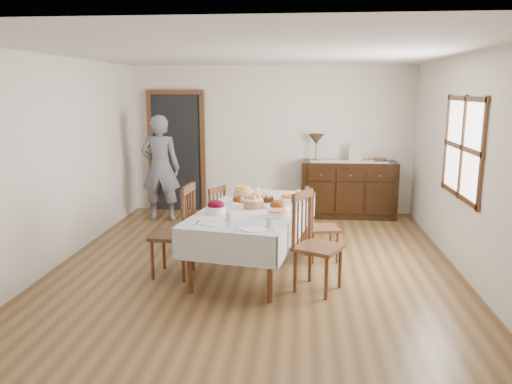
# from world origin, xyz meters

# --- Properties ---
(ground) EXTENTS (6.00, 6.00, 0.00)m
(ground) POSITION_xyz_m (0.00, 0.00, 0.00)
(ground) COLOR brown
(room_shell) EXTENTS (5.02, 6.02, 2.65)m
(room_shell) POSITION_xyz_m (-0.15, 0.42, 1.64)
(room_shell) COLOR silver
(room_shell) RESTS_ON ground
(dining_table) EXTENTS (1.54, 2.42, 0.77)m
(dining_table) POSITION_xyz_m (-0.02, 0.02, 0.68)
(dining_table) COLOR silver
(dining_table) RESTS_ON ground
(chair_left_near) EXTENTS (0.50, 0.50, 1.11)m
(chair_left_near) POSITION_xyz_m (-0.90, -0.33, 0.56)
(chair_left_near) COLOR #522F1A
(chair_left_near) RESTS_ON ground
(chair_left_far) EXTENTS (0.51, 0.51, 0.91)m
(chair_left_far) POSITION_xyz_m (-0.68, 0.64, 0.46)
(chair_left_far) COLOR #522F1A
(chair_left_far) RESTS_ON ground
(chair_right_near) EXTENTS (0.61, 0.61, 1.10)m
(chair_right_near) POSITION_xyz_m (0.70, -0.60, 0.56)
(chair_right_near) COLOR #522F1A
(chair_right_near) RESTS_ON ground
(chair_right_far) EXTENTS (0.47, 0.47, 0.95)m
(chair_right_far) POSITION_xyz_m (0.79, 0.39, 0.48)
(chair_right_far) COLOR #522F1A
(chair_right_far) RESTS_ON ground
(sideboard) EXTENTS (1.62, 0.59, 0.97)m
(sideboard) POSITION_xyz_m (1.37, 2.72, 0.49)
(sideboard) COLOR black
(sideboard) RESTS_ON ground
(person) EXTENTS (0.61, 0.41, 1.90)m
(person) POSITION_xyz_m (-1.80, 2.20, 0.95)
(person) COLOR slate
(person) RESTS_ON ground
(bread_basket) EXTENTS (0.29, 0.29, 0.17)m
(bread_basket) POSITION_xyz_m (-0.05, 0.03, 0.84)
(bread_basket) COLOR #95603B
(bread_basket) RESTS_ON dining_table
(egg_basket) EXTENTS (0.24, 0.24, 0.11)m
(egg_basket) POSITION_xyz_m (0.09, 0.39, 0.81)
(egg_basket) COLOR black
(egg_basket) RESTS_ON dining_table
(ham_platter_a) EXTENTS (0.32, 0.32, 0.11)m
(ham_platter_a) POSITION_xyz_m (-0.22, 0.28, 0.80)
(ham_platter_a) COLOR white
(ham_platter_a) RESTS_ON dining_table
(ham_platter_b) EXTENTS (0.31, 0.31, 0.11)m
(ham_platter_b) POSITION_xyz_m (0.27, 0.02, 0.80)
(ham_platter_b) COLOR white
(ham_platter_b) RESTS_ON dining_table
(beet_bowl) EXTENTS (0.23, 0.23, 0.16)m
(beet_bowl) POSITION_xyz_m (-0.43, -0.31, 0.84)
(beet_bowl) COLOR white
(beet_bowl) RESTS_ON dining_table
(carrot_bowl) EXTENTS (0.23, 0.23, 0.09)m
(carrot_bowl) POSITION_xyz_m (0.39, 0.36, 0.81)
(carrot_bowl) COLOR white
(carrot_bowl) RESTS_ON dining_table
(pineapple_bowl) EXTENTS (0.26, 0.26, 0.13)m
(pineapple_bowl) POSITION_xyz_m (-0.22, 0.70, 0.83)
(pineapple_bowl) COLOR tan
(pineapple_bowl) RESTS_ON dining_table
(casserole_dish) EXTENTS (0.25, 0.25, 0.08)m
(casserole_dish) POSITION_xyz_m (0.29, -0.39, 0.81)
(casserole_dish) COLOR white
(casserole_dish) RESTS_ON dining_table
(butter_dish) EXTENTS (0.15, 0.11, 0.07)m
(butter_dish) POSITION_xyz_m (-0.20, -0.11, 0.81)
(butter_dish) COLOR white
(butter_dish) RESTS_ON dining_table
(setting_left) EXTENTS (0.44, 0.31, 0.10)m
(setting_left) POSITION_xyz_m (-0.34, -0.71, 0.79)
(setting_left) COLOR white
(setting_left) RESTS_ON dining_table
(setting_right) EXTENTS (0.44, 0.31, 0.10)m
(setting_right) POSITION_xyz_m (0.11, -0.89, 0.79)
(setting_right) COLOR white
(setting_right) RESTS_ON dining_table
(glass_far_a) EXTENTS (0.07, 0.07, 0.10)m
(glass_far_a) POSITION_xyz_m (-0.05, 0.81, 0.82)
(glass_far_a) COLOR silver
(glass_far_a) RESTS_ON dining_table
(glass_far_b) EXTENTS (0.06, 0.06, 0.09)m
(glass_far_b) POSITION_xyz_m (0.51, 0.72, 0.82)
(glass_far_b) COLOR silver
(glass_far_b) RESTS_ON dining_table
(runner) EXTENTS (1.30, 0.35, 0.01)m
(runner) POSITION_xyz_m (1.36, 2.68, 0.98)
(runner) COLOR white
(runner) RESTS_ON sideboard
(table_lamp) EXTENTS (0.26, 0.26, 0.46)m
(table_lamp) POSITION_xyz_m (0.80, 2.76, 1.33)
(table_lamp) COLOR olive
(table_lamp) RESTS_ON sideboard
(picture_frame) EXTENTS (0.22, 0.08, 0.28)m
(picture_frame) POSITION_xyz_m (1.46, 2.71, 1.11)
(picture_frame) COLOR #C1AD8D
(picture_frame) RESTS_ON sideboard
(deco_bowl) EXTENTS (0.20, 0.20, 0.06)m
(deco_bowl) POSITION_xyz_m (1.89, 2.73, 1.00)
(deco_bowl) COLOR #522F1A
(deco_bowl) RESTS_ON sideboard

